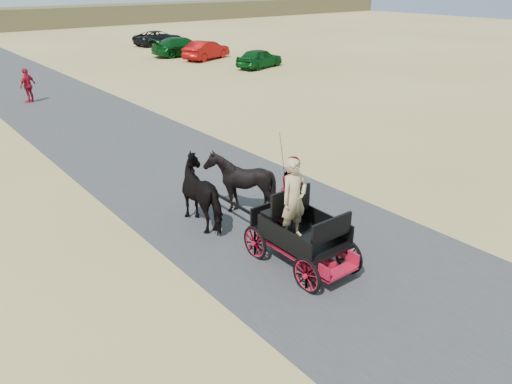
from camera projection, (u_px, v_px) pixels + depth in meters
ground at (380, 285)px, 10.41m from camera, size 140.00×140.00×0.00m
road at (380, 284)px, 10.41m from camera, size 6.00×140.00×0.01m
carriage at (300, 249)px, 11.04m from camera, size 1.30×2.40×0.72m
horse_left at (205, 193)px, 12.70m from camera, size 0.91×2.01×1.70m
horse_right at (240, 183)px, 13.32m from camera, size 1.37×1.54×1.70m
driver_man at (294, 199)px, 10.46m from camera, size 0.66×0.43×1.80m
passenger_woman at (294, 190)px, 11.19m from camera, size 0.77×0.60×1.58m
pedestrian at (28, 85)px, 25.09m from camera, size 1.07×0.92×1.73m
car_a at (260, 58)px, 34.71m from camera, size 4.16×2.52×1.32m
car_b at (206, 50)px, 38.15m from camera, size 4.52×2.94×1.41m
car_c at (183, 47)px, 39.81m from camera, size 5.28×2.63×1.48m
car_d at (159, 38)px, 46.02m from camera, size 4.94×2.68×1.32m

